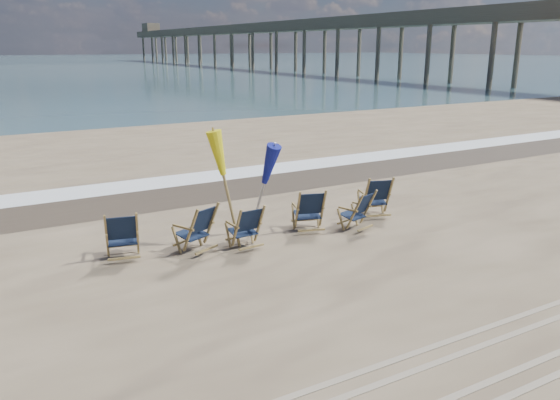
% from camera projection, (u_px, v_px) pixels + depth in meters
% --- Properties ---
extents(surf_foam, '(200.00, 1.40, 0.01)m').
position_uv_depth(surf_foam, '(179.00, 180.00, 16.04)').
color(surf_foam, silver).
rests_on(surf_foam, ground).
extents(wet_sand_strip, '(200.00, 2.60, 0.00)m').
position_uv_depth(wet_sand_strip, '(197.00, 191.00, 14.79)').
color(wet_sand_strip, '#42362A').
rests_on(wet_sand_strip, ground).
extents(tire_tracks, '(80.00, 1.30, 0.01)m').
position_uv_depth(tire_tracks, '(478.00, 366.00, 6.73)').
color(tire_tracks, gray).
rests_on(tire_tracks, ground).
extents(beach_chair_0, '(0.75, 0.81, 0.97)m').
position_uv_depth(beach_chair_0, '(138.00, 235.00, 9.97)').
color(beach_chair_0, '#111B32').
rests_on(beach_chair_0, ground).
extents(beach_chair_1, '(0.86, 0.90, 0.98)m').
position_uv_depth(beach_chair_1, '(211.00, 225.00, 10.48)').
color(beach_chair_1, '#111B32').
rests_on(beach_chair_1, ground).
extents(beach_chair_2, '(0.62, 0.69, 0.91)m').
position_uv_depth(beach_chair_2, '(260.00, 225.00, 10.58)').
color(beach_chair_2, '#111B32').
rests_on(beach_chair_2, ground).
extents(beach_chair_3, '(0.80, 0.85, 0.97)m').
position_uv_depth(beach_chair_3, '(323.00, 210.00, 11.45)').
color(beach_chair_3, '#111B32').
rests_on(beach_chair_3, ground).
extents(beach_chair_4, '(0.73, 0.78, 0.89)m').
position_uv_depth(beach_chair_4, '(368.00, 208.00, 11.71)').
color(beach_chair_4, '#111B32').
rests_on(beach_chair_4, ground).
extents(beach_chair_5, '(0.84, 0.89, 1.01)m').
position_uv_depth(beach_chair_5, '(389.00, 196.00, 12.42)').
color(beach_chair_5, '#111B32').
rests_on(beach_chair_5, ground).
extents(umbrella_yellow, '(0.30, 0.30, 2.31)m').
position_uv_depth(umbrella_yellow, '(227.00, 158.00, 10.25)').
color(umbrella_yellow, olive).
rests_on(umbrella_yellow, ground).
extents(umbrella_blue, '(0.30, 0.30, 2.06)m').
position_uv_depth(umbrella_blue, '(261.00, 163.00, 10.96)').
color(umbrella_blue, '#A5A5AD').
rests_on(umbrella_blue, ground).
extents(fishing_pier, '(4.40, 140.00, 9.30)m').
position_uv_depth(fishing_pier, '(268.00, 40.00, 87.78)').
color(fishing_pier, brown).
rests_on(fishing_pier, ground).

